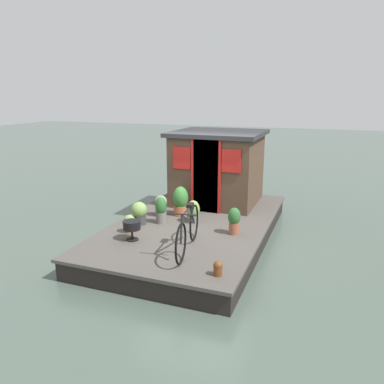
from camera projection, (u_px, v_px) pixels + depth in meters
The scene contains 13 objects.
ground_plane at pixel (195, 238), 8.32m from camera, with size 60.00×60.00×0.00m, color #47564C.
houseboat_deck at pixel (195, 230), 8.26m from camera, with size 5.48×3.13×0.41m.
houseboat_cabin at pixel (218, 167), 9.45m from camera, with size 2.06×2.18×1.81m.
bicycle at pixel (188, 230), 6.54m from camera, with size 1.72×0.50×0.83m.
potted_plant_sage at pixel (161, 210), 8.00m from camera, with size 0.24×0.24×0.58m.
potted_plant_basil at pixel (234, 220), 7.37m from camera, with size 0.25×0.25×0.54m.
potted_plant_ivy at pixel (161, 205), 8.49m from camera, with size 0.28×0.28×0.48m.
potted_plant_succulent at pixel (129, 223), 7.47m from camera, with size 0.23×0.23×0.36m.
potted_plant_geranium at pixel (193, 212), 8.07m from camera, with size 0.28×0.28×0.49m.
potted_plant_fern at pixel (139, 213), 7.95m from camera, with size 0.35×0.35×0.49m.
potted_plant_mint at pixel (181, 201), 8.53m from camera, with size 0.35×0.35×0.67m.
charcoal_grill at pixel (132, 226), 7.06m from camera, with size 0.33×0.33×0.38m.
mooring_bollard at pixel (218, 268), 5.70m from camera, with size 0.14×0.14×0.24m.
Camera 1 is at (-7.31, -2.70, 3.09)m, focal length 35.10 mm.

